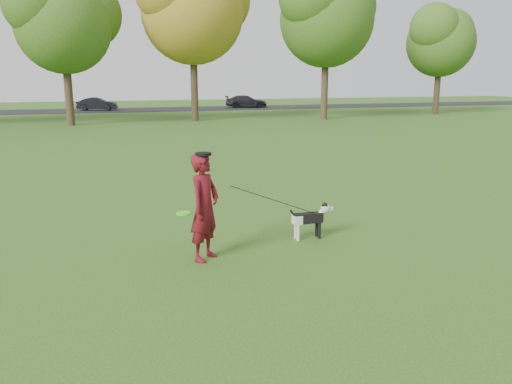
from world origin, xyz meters
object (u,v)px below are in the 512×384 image
object	(u,v)px
man	(205,207)
dog	(311,217)
car_right	(246,101)
car_mid	(97,104)

from	to	relation	value
man	dog	distance (m)	2.16
dog	car_right	xyz separation A→B (m)	(10.86, 39.64, 0.21)
dog	car_mid	distance (m)	39.77
dog	car_right	distance (m)	41.11
man	car_right	distance (m)	42.13
car_right	man	bearing A→B (deg)	173.37
dog	car_mid	xyz separation A→B (m)	(-3.14, 39.64, 0.19)
man	car_mid	xyz separation A→B (m)	(-1.08, 40.10, -0.27)
car_mid	car_right	bearing A→B (deg)	-78.51
car_right	car_mid	bearing A→B (deg)	101.23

